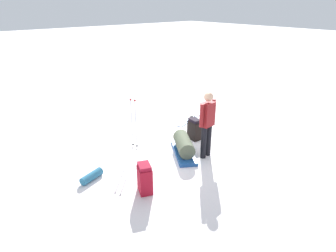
# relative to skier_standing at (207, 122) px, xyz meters

# --- Properties ---
(ground_plane) EXTENTS (80.00, 80.00, 0.00)m
(ground_plane) POSITION_rel_skier_standing_xyz_m (0.87, 0.52, -0.95)
(ground_plane) COLOR white
(skier_standing) EXTENTS (0.26, 0.57, 1.70)m
(skier_standing) POSITION_rel_skier_standing_xyz_m (0.00, 0.00, 0.00)
(skier_standing) COLOR black
(skier_standing) RESTS_ON ground_plane
(ski_pair_near) EXTENTS (0.67, 1.74, 0.05)m
(ski_pair_near) POSITION_rel_skier_standing_xyz_m (2.10, -1.61, -0.94)
(ski_pair_near) COLOR #245C9F
(ski_pair_near) RESTS_ON ground_plane
(backpack_large_dark) EXTENTS (0.39, 0.28, 0.62)m
(backpack_large_dark) POSITION_rel_skier_standing_xyz_m (0.91, -0.49, -0.65)
(backpack_large_dark) COLOR black
(backpack_large_dark) RESTS_ON ground_plane
(backpack_bright) EXTENTS (0.43, 0.38, 0.65)m
(backpack_bright) POSITION_rel_skier_standing_xyz_m (-0.24, 2.08, -0.64)
(backpack_bright) COLOR maroon
(backpack_bright) RESTS_ON ground_plane
(ski_poles_planted_near) EXTENTS (0.20, 0.11, 1.38)m
(ski_poles_planted_near) POSITION_rel_skier_standing_xyz_m (1.57, 1.11, -0.19)
(ski_poles_planted_near) COLOR #ACAEB8
(ski_poles_planted_near) RESTS_ON ground_plane
(gear_sled) EXTENTS (1.39, 1.09, 0.49)m
(gear_sled) POSITION_rel_skier_standing_xyz_m (0.44, 0.35, -0.73)
(gear_sled) COLOR #1B4B90
(gear_sled) RESTS_ON ground_plane
(sleeping_mat_rolled) EXTENTS (0.34, 0.58, 0.18)m
(sleeping_mat_rolled) POSITION_rel_skier_standing_xyz_m (0.88, 2.73, -0.86)
(sleeping_mat_rolled) COLOR #2A6A8D
(sleeping_mat_rolled) RESTS_ON ground_plane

